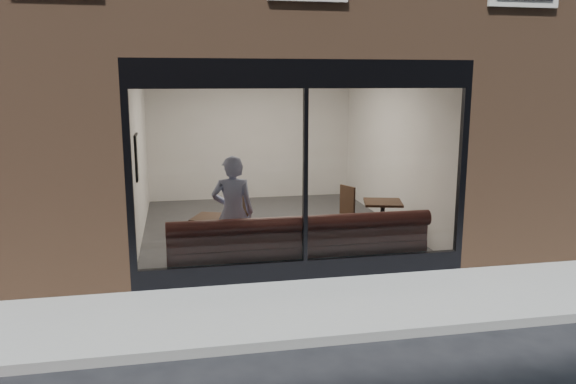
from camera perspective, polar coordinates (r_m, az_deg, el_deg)
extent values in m
plane|color=black|center=(6.64, 5.81, -14.77)|extent=(120.00, 120.00, 0.00)
cube|color=gray|center=(7.52, 3.54, -11.48)|extent=(40.00, 2.00, 0.01)
cube|color=gray|center=(6.58, 5.95, -14.49)|extent=(40.00, 0.10, 0.12)
cube|color=brown|center=(13.89, -19.39, 5.24)|extent=(2.50, 12.00, 3.20)
cube|color=brown|center=(14.83, 10.78, 6.02)|extent=(2.50, 12.00, 3.20)
cube|color=brown|center=(16.84, -5.16, 6.78)|extent=(5.00, 6.00, 3.20)
plane|color=#2D2D30|center=(11.22, -1.68, -3.65)|extent=(6.00, 6.00, 0.00)
plane|color=white|center=(10.85, -1.78, 12.75)|extent=(6.00, 6.00, 0.00)
plane|color=silver|center=(13.86, -3.80, 5.84)|extent=(5.00, 0.00, 5.00)
plane|color=silver|center=(10.80, -14.91, 3.93)|extent=(0.00, 6.00, 6.00)
plane|color=silver|center=(11.60, 10.53, 4.61)|extent=(0.00, 6.00, 6.00)
cube|color=black|center=(8.42, 1.71, -7.87)|extent=(5.00, 0.10, 0.30)
cube|color=black|center=(7.95, 1.83, 11.92)|extent=(5.00, 0.10, 0.40)
cube|color=black|center=(8.07, 1.77, 1.56)|extent=(0.06, 0.10, 2.50)
plane|color=white|center=(8.04, 1.82, 1.53)|extent=(4.80, 0.00, 4.80)
cube|color=#331312|center=(8.76, 1.12, -6.57)|extent=(4.00, 0.55, 0.45)
imported|color=#A8B2DF|center=(8.73, -5.62, -2.12)|extent=(0.70, 0.51, 1.79)
cube|color=#321C13|center=(9.11, -7.63, -2.61)|extent=(0.79, 0.79, 0.04)
cube|color=#321C13|center=(10.29, 9.61, -1.06)|extent=(0.82, 0.82, 0.04)
cube|color=#321C13|center=(9.91, -5.58, -4.41)|extent=(0.52, 0.52, 0.04)
cube|color=#321C13|center=(10.69, 5.22, -3.23)|extent=(0.53, 0.53, 0.04)
cube|color=white|center=(9.91, -14.98, 3.47)|extent=(0.02, 0.54, 0.72)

